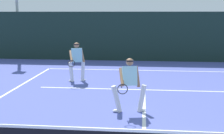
{
  "coord_description": "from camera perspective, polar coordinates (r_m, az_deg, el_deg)",
  "views": [
    {
      "loc": [
        -0.06,
        -4.9,
        2.89
      ],
      "look_at": [
        -1.15,
        5.78,
        1.0
      ],
      "focal_mm": 49.15,
      "sensor_mm": 36.0,
      "label": 1
    }
  ],
  "objects": [
    {
      "name": "court_line_baseline_far",
      "position": [
        15.76,
        5.95,
        -0.62
      ],
      "size": [
        9.96,
        0.1,
        0.01
      ],
      "primitive_type": "cube",
      "color": "white",
      "rests_on": "ground_plane"
    },
    {
      "name": "court_line_service",
      "position": [
        11.8,
        5.97,
        -4.23
      ],
      "size": [
        8.12,
        0.1,
        0.01
      ],
      "primitive_type": "cube",
      "color": "white",
      "rests_on": "ground_plane"
    },
    {
      "name": "court_line_centre",
      "position": [
        8.6,
        5.99,
        -9.7
      ],
      "size": [
        0.1,
        6.4,
        0.01
      ],
      "primitive_type": "cube",
      "color": "white",
      "rests_on": "ground_plane"
    },
    {
      "name": "player_near",
      "position": [
        8.96,
        3.24,
        -2.96
      ],
      "size": [
        1.06,
        0.9,
        1.62
      ],
      "rotation": [
        0.0,
        0.0,
        3.34
      ],
      "color": "silver",
      "rests_on": "ground_plane"
    },
    {
      "name": "player_far",
      "position": [
        13.06,
        -6.57,
        1.27
      ],
      "size": [
        0.75,
        0.93,
        1.68
      ],
      "rotation": [
        0.0,
        0.0,
        3.48
      ],
      "color": "silver",
      "rests_on": "ground_plane"
    },
    {
      "name": "back_fence_windscreen",
      "position": [
        18.76,
        6.03,
        5.66
      ],
      "size": [
        22.08,
        0.12,
        2.98
      ],
      "primitive_type": "cube",
      "color": "#182C25",
      "rests_on": "ground_plane"
    }
  ]
}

